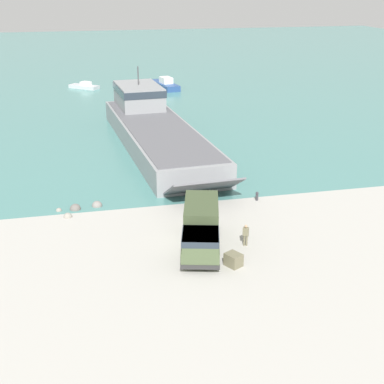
% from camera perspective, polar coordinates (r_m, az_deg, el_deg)
% --- Properties ---
extents(ground_plane, '(240.00, 240.00, 0.00)m').
position_cam_1_polar(ground_plane, '(40.17, -0.57, -5.31)').
color(ground_plane, '#A8A59E').
extents(water_surface, '(240.00, 180.00, 0.01)m').
position_cam_1_polar(water_surface, '(133.72, -9.73, 13.47)').
color(water_surface, '#477F7A').
rests_on(water_surface, ground_plane).
extents(landing_craft, '(9.74, 35.19, 7.85)m').
position_cam_1_polar(landing_craft, '(64.88, -4.15, 7.03)').
color(landing_craft, gray).
rests_on(landing_craft, ground_plane).
extents(military_truck, '(4.50, 8.24, 3.02)m').
position_cam_1_polar(military_truck, '(38.73, 0.97, -3.82)').
color(military_truck, '#475638').
rests_on(military_truck, ground_plane).
extents(soldier_on_ramp, '(0.50, 0.40, 1.68)m').
position_cam_1_polar(soldier_on_ramp, '(39.38, 5.75, -4.44)').
color(soldier_on_ramp, '#6B664C').
rests_on(soldier_on_ramp, ground_plane).
extents(moored_boat_a, '(4.23, 9.18, 2.07)m').
position_cam_1_polar(moored_boat_a, '(99.22, -2.89, 11.40)').
color(moored_boat_a, navy).
rests_on(moored_boat_a, ground_plane).
extents(moored_boat_b, '(5.56, 5.17, 1.26)m').
position_cam_1_polar(moored_boat_b, '(100.75, -11.40, 11.01)').
color(moored_boat_b, '#B7BABF').
rests_on(moored_boat_b, ground_plane).
extents(mooring_bollard, '(0.27, 0.27, 0.81)m').
position_cam_1_polar(mooring_bollard, '(47.74, 6.95, -0.39)').
color(mooring_bollard, '#333338').
rests_on(mooring_bollard, ground_plane).
extents(cargo_crate, '(1.31, 1.38, 0.90)m').
position_cam_1_polar(cargo_crate, '(36.87, 4.45, -7.22)').
color(cargo_crate, '#6B664C').
rests_on(cargo_crate, ground_plane).
extents(shoreline_rock_a, '(0.73, 0.73, 0.73)m').
position_cam_1_polar(shoreline_rock_a, '(45.41, -13.10, -2.61)').
color(shoreline_rock_a, gray).
rests_on(shoreline_rock_a, ground_plane).
extents(shoreline_rock_b, '(0.91, 0.91, 0.91)m').
position_cam_1_polar(shoreline_rock_b, '(47.08, -10.09, -1.48)').
color(shoreline_rock_b, gray).
rests_on(shoreline_rock_b, ground_plane).
extents(shoreline_rock_c, '(0.51, 0.51, 0.51)m').
position_cam_1_polar(shoreline_rock_c, '(46.78, -14.01, -1.96)').
color(shoreline_rock_c, gray).
rests_on(shoreline_rock_c, ground_plane).
extents(shoreline_rock_d, '(0.95, 0.95, 0.95)m').
position_cam_1_polar(shoreline_rock_d, '(46.78, -12.33, -1.81)').
color(shoreline_rock_d, '#66605B').
rests_on(shoreline_rock_d, ground_plane).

